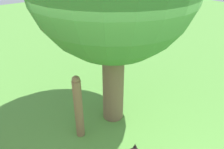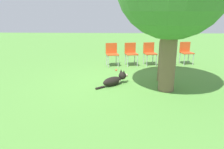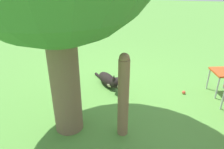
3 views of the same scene
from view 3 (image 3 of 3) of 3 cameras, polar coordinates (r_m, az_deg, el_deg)
ground_plane at (r=4.33m, az=-0.89°, el=-5.24°), size 30.00×30.00×0.00m
dog at (r=4.53m, az=-0.60°, el=-1.62°), size 0.79×0.91×0.41m
fence_post at (r=3.05m, az=2.99°, el=-5.60°), size 0.16×0.16×1.28m
tennis_ball at (r=4.57m, az=18.24°, el=-4.43°), size 0.07×0.07×0.07m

